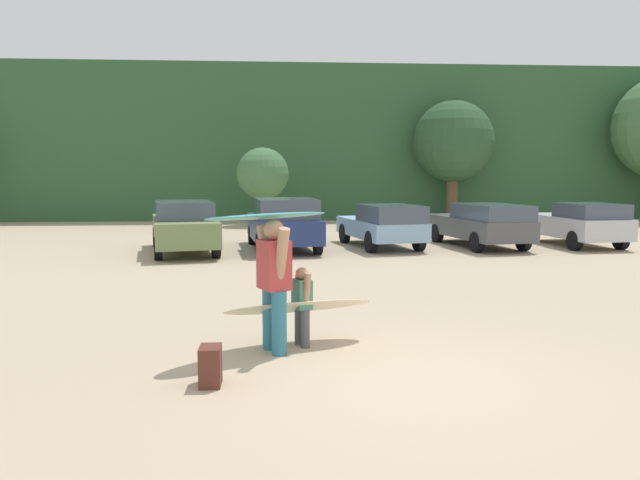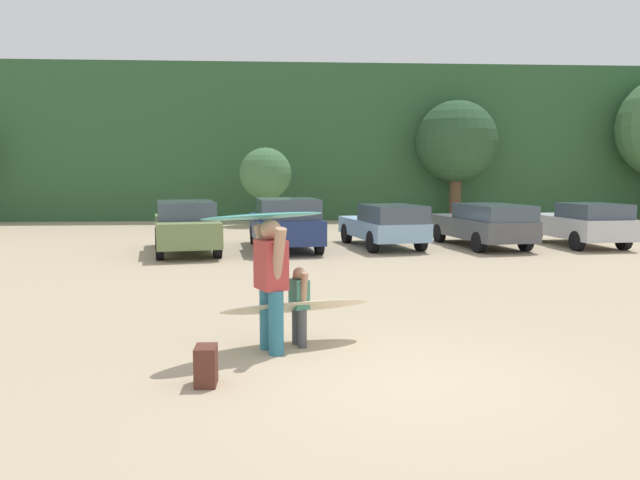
{
  "view_description": "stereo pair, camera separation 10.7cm",
  "coord_description": "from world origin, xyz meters",
  "px_view_note": "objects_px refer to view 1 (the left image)",
  "views": [
    {
      "loc": [
        -1.6,
        -6.96,
        2.39
      ],
      "look_at": [
        -0.67,
        6.14,
        0.98
      ],
      "focal_mm": 34.9,
      "sensor_mm": 36.0,
      "label": 1
    },
    {
      "loc": [
        -1.49,
        -6.97,
        2.39
      ],
      "look_at": [
        -0.67,
        6.14,
        0.98
      ],
      "focal_mm": 34.9,
      "sensor_mm": 36.0,
      "label": 2
    }
  ],
  "objects_px": {
    "surfboard_teal": "(268,216)",
    "parked_car_olive_green": "(184,226)",
    "parked_car_navy": "(283,223)",
    "person_child": "(302,302)",
    "parked_car_silver": "(579,223)",
    "parked_car_dark_gray": "(482,224)",
    "person_adult": "(274,278)",
    "backpack_dropped": "(210,366)",
    "parked_car_sky_blue": "(383,225)",
    "surfboard_cream": "(299,307)"
  },
  "relations": [
    {
      "from": "parked_car_sky_blue",
      "to": "parked_car_navy",
      "type": "bearing_deg",
      "value": 84.63
    },
    {
      "from": "person_child",
      "to": "parked_car_silver",
      "type": "bearing_deg",
      "value": -154.7
    },
    {
      "from": "surfboard_cream",
      "to": "backpack_dropped",
      "type": "height_order",
      "value": "surfboard_cream"
    },
    {
      "from": "person_adult",
      "to": "surfboard_teal",
      "type": "height_order",
      "value": "surfboard_teal"
    },
    {
      "from": "surfboard_teal",
      "to": "parked_car_dark_gray",
      "type": "bearing_deg",
      "value": -156.33
    },
    {
      "from": "parked_car_dark_gray",
      "to": "person_adult",
      "type": "height_order",
      "value": "person_adult"
    },
    {
      "from": "surfboard_teal",
      "to": "backpack_dropped",
      "type": "height_order",
      "value": "surfboard_teal"
    },
    {
      "from": "parked_car_sky_blue",
      "to": "person_child",
      "type": "xyz_separation_m",
      "value": [
        -3.07,
        -11.24,
        -0.13
      ]
    },
    {
      "from": "parked_car_olive_green",
      "to": "surfboard_teal",
      "type": "bearing_deg",
      "value": -177.4
    },
    {
      "from": "surfboard_cream",
      "to": "backpack_dropped",
      "type": "bearing_deg",
      "value": 40.55
    },
    {
      "from": "person_adult",
      "to": "parked_car_olive_green",
      "type": "bearing_deg",
      "value": -100.01
    },
    {
      "from": "person_adult",
      "to": "surfboard_cream",
      "type": "distance_m",
      "value": 0.66
    },
    {
      "from": "parked_car_olive_green",
      "to": "parked_car_navy",
      "type": "bearing_deg",
      "value": -92.47
    },
    {
      "from": "person_child",
      "to": "surfboard_cream",
      "type": "height_order",
      "value": "person_child"
    },
    {
      "from": "person_child",
      "to": "surfboard_cream",
      "type": "relative_size",
      "value": 0.5
    },
    {
      "from": "parked_car_navy",
      "to": "person_adult",
      "type": "height_order",
      "value": "person_adult"
    },
    {
      "from": "parked_car_navy",
      "to": "backpack_dropped",
      "type": "relative_size",
      "value": 10.49
    },
    {
      "from": "person_adult",
      "to": "person_child",
      "type": "distance_m",
      "value": 0.6
    },
    {
      "from": "surfboard_teal",
      "to": "parked_car_olive_green",
      "type": "bearing_deg",
      "value": -111.49
    },
    {
      "from": "parked_car_silver",
      "to": "surfboard_teal",
      "type": "relative_size",
      "value": 2.17
    },
    {
      "from": "parked_car_silver",
      "to": "surfboard_cream",
      "type": "xyz_separation_m",
      "value": [
        -9.61,
        -11.2,
        -0.22
      ]
    },
    {
      "from": "person_child",
      "to": "surfboard_cream",
      "type": "xyz_separation_m",
      "value": [
        -0.04,
        0.06,
        -0.09
      ]
    },
    {
      "from": "parked_car_olive_green",
      "to": "parked_car_silver",
      "type": "relative_size",
      "value": 1.21
    },
    {
      "from": "parked_car_navy",
      "to": "person_child",
      "type": "height_order",
      "value": "parked_car_navy"
    },
    {
      "from": "parked_car_sky_blue",
      "to": "backpack_dropped",
      "type": "xyz_separation_m",
      "value": [
        -4.18,
        -12.77,
        -0.53
      ]
    },
    {
      "from": "parked_car_navy",
      "to": "parked_car_sky_blue",
      "type": "distance_m",
      "value": 3.21
    },
    {
      "from": "parked_car_dark_gray",
      "to": "surfboard_cream",
      "type": "xyz_separation_m",
      "value": [
        -6.33,
        -11.12,
        -0.23
      ]
    },
    {
      "from": "parked_car_olive_green",
      "to": "parked_car_silver",
      "type": "distance_m",
      "value": 12.72
    },
    {
      "from": "parked_car_dark_gray",
      "to": "backpack_dropped",
      "type": "distance_m",
      "value": 14.73
    },
    {
      "from": "parked_car_silver",
      "to": "person_adult",
      "type": "relative_size",
      "value": 2.27
    },
    {
      "from": "person_child",
      "to": "backpack_dropped",
      "type": "bearing_deg",
      "value": 30.02
    },
    {
      "from": "parked_car_olive_green",
      "to": "parked_car_navy",
      "type": "height_order",
      "value": "parked_car_navy"
    },
    {
      "from": "parked_car_sky_blue",
      "to": "surfboard_teal",
      "type": "distance_m",
      "value": 11.98
    },
    {
      "from": "surfboard_teal",
      "to": "surfboard_cream",
      "type": "height_order",
      "value": "surfboard_teal"
    },
    {
      "from": "parked_car_dark_gray",
      "to": "backpack_dropped",
      "type": "relative_size",
      "value": 10.33
    },
    {
      "from": "parked_car_navy",
      "to": "person_adult",
      "type": "bearing_deg",
      "value": 171.94
    },
    {
      "from": "parked_car_navy",
      "to": "parked_car_silver",
      "type": "height_order",
      "value": "parked_car_navy"
    },
    {
      "from": "parked_car_sky_blue",
      "to": "backpack_dropped",
      "type": "relative_size",
      "value": 9.84
    },
    {
      "from": "surfboard_teal",
      "to": "surfboard_cream",
      "type": "distance_m",
      "value": 1.37
    },
    {
      "from": "parked_car_sky_blue",
      "to": "surfboard_teal",
      "type": "xyz_separation_m",
      "value": [
        -3.53,
        -11.39,
        1.07
      ]
    },
    {
      "from": "parked_car_navy",
      "to": "parked_car_silver",
      "type": "xyz_separation_m",
      "value": [
        9.69,
        0.31,
        -0.09
      ]
    },
    {
      "from": "person_adult",
      "to": "person_child",
      "type": "height_order",
      "value": "person_adult"
    },
    {
      "from": "parked_car_dark_gray",
      "to": "surfboard_teal",
      "type": "distance_m",
      "value": 13.24
    },
    {
      "from": "person_adult",
      "to": "surfboard_teal",
      "type": "bearing_deg",
      "value": -78.45
    },
    {
      "from": "parked_car_olive_green",
      "to": "person_child",
      "type": "xyz_separation_m",
      "value": [
        3.12,
        -10.47,
        -0.2
      ]
    },
    {
      "from": "parked_car_olive_green",
      "to": "backpack_dropped",
      "type": "xyz_separation_m",
      "value": [
        2.02,
        -12.01,
        -0.6
      ]
    },
    {
      "from": "parked_car_navy",
      "to": "person_child",
      "type": "relative_size",
      "value": 4.27
    },
    {
      "from": "person_child",
      "to": "surfboard_teal",
      "type": "distance_m",
      "value": 1.29
    },
    {
      "from": "parked_car_silver",
      "to": "parked_car_navy",
      "type": "bearing_deg",
      "value": 86.54
    },
    {
      "from": "surfboard_cream",
      "to": "backpack_dropped",
      "type": "relative_size",
      "value": 4.94
    }
  ]
}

